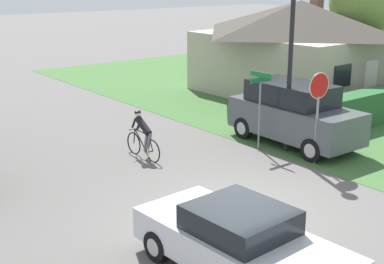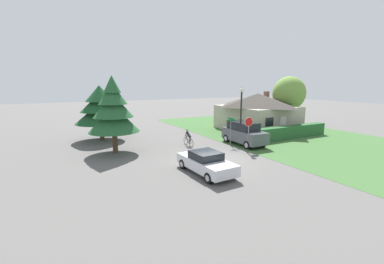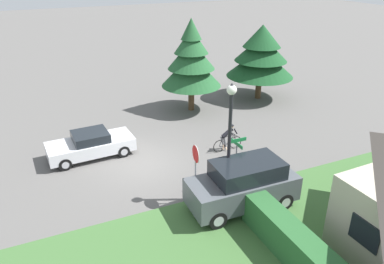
# 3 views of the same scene
# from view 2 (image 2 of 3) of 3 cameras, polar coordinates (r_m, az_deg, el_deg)

# --- Properties ---
(ground_plane) EXTENTS (140.00, 140.00, 0.00)m
(ground_plane) POSITION_cam_2_polar(r_m,az_deg,el_deg) (18.88, 4.76, -6.20)
(ground_plane) COLOR #5B5956
(grass_verge_right) EXTENTS (16.00, 36.00, 0.01)m
(grass_verge_right) POSITION_cam_2_polar(r_m,az_deg,el_deg) (29.41, 20.02, -0.68)
(grass_verge_right) COLOR #3D6633
(grass_verge_right) RESTS_ON ground
(cottage_house) EXTENTS (8.13, 8.71, 4.53)m
(cottage_house) POSITION_cam_2_polar(r_m,az_deg,el_deg) (32.04, 14.31, 4.57)
(cottage_house) COLOR #B2A893
(cottage_house) RESTS_ON ground
(hedge_row) EXTENTS (9.98, 0.90, 1.26)m
(hedge_row) POSITION_cam_2_polar(r_m,az_deg,el_deg) (27.77, 20.69, -0.05)
(hedge_row) COLOR #285B2D
(hedge_row) RESTS_ON ground
(sedan_left_lane) EXTENTS (2.04, 4.45, 1.37)m
(sedan_left_lane) POSITION_cam_2_polar(r_m,az_deg,el_deg) (15.98, 3.14, -6.82)
(sedan_left_lane) COLOR silver
(sedan_left_lane) RESTS_ON ground
(cyclist) EXTENTS (0.44, 1.74, 1.49)m
(cyclist) POSITION_cam_2_polar(r_m,az_deg,el_deg) (22.81, -0.79, -1.36)
(cyclist) COLOR black
(cyclist) RESTS_ON ground
(parked_suv_right) EXTENTS (2.04, 4.56, 2.07)m
(parked_suv_right) POSITION_cam_2_polar(r_m,az_deg,el_deg) (23.74, 11.46, -0.27)
(parked_suv_right) COLOR #4C5156
(parked_suv_right) RESTS_ON ground
(stop_sign) EXTENTS (0.77, 0.09, 2.76)m
(stop_sign) POSITION_cam_2_polar(r_m,az_deg,el_deg) (21.68, 12.47, 1.16)
(stop_sign) COLOR gray
(stop_sign) RESTS_ON ground
(street_lamp) EXTENTS (0.39, 0.39, 5.22)m
(street_lamp) POSITION_cam_2_polar(r_m,az_deg,el_deg) (22.71, 10.87, 5.38)
(street_lamp) COLOR black
(street_lamp) RESTS_ON ground
(street_name_sign) EXTENTS (0.90, 0.90, 2.52)m
(street_name_sign) POSITION_cam_2_polar(r_m,az_deg,el_deg) (23.14, 8.59, 1.33)
(street_name_sign) COLOR gray
(street_name_sign) RESTS_ON ground
(conifer_tall_near) EXTENTS (3.96, 3.96, 6.12)m
(conifer_tall_near) POSITION_cam_2_polar(r_m,az_deg,el_deg) (20.98, -17.09, 4.61)
(conifer_tall_near) COLOR #4C3823
(conifer_tall_near) RESTS_ON ground
(conifer_tall_far) EXTENTS (4.79, 4.79, 5.34)m
(conifer_tall_far) POSITION_cam_2_polar(r_m,az_deg,el_deg) (26.37, -19.71, 5.22)
(conifer_tall_far) COLOR #4C3823
(conifer_tall_far) RESTS_ON ground
(deciduous_tree_right) EXTENTS (4.03, 4.03, 6.39)m
(deciduous_tree_right) POSITION_cam_2_polar(r_m,az_deg,el_deg) (34.97, 20.74, 8.02)
(deciduous_tree_right) COLOR #4C3823
(deciduous_tree_right) RESTS_ON ground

